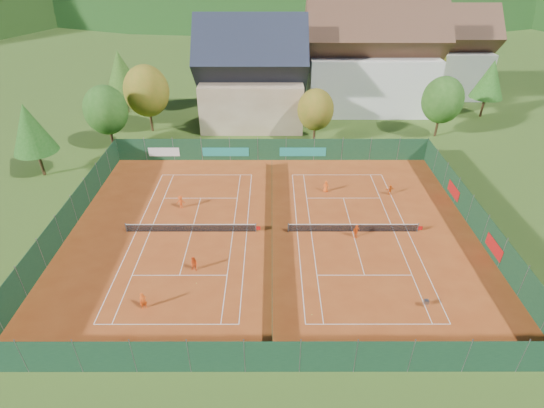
{
  "coord_description": "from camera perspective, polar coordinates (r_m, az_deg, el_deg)",
  "views": [
    {
      "loc": [
        -0.03,
        -34.09,
        24.74
      ],
      "look_at": [
        0.0,
        2.0,
        2.0
      ],
      "focal_mm": 28.0,
      "sensor_mm": 36.0,
      "label": 1
    }
  ],
  "objects": [
    {
      "name": "tree_east_front",
      "position": [
        65.77,
        21.96,
        12.83
      ],
      "size": [
        5.72,
        5.72,
        8.69
      ],
      "color": "#442E18",
      "rests_on": "ground"
    },
    {
      "name": "player_right_near",
      "position": [
        41.74,
        11.24,
        -3.6
      ],
      "size": [
        0.92,
        0.79,
        1.48
      ],
      "primitive_type": "imported",
      "rotation": [
        0.0,
        0.0,
        0.61
      ],
      "color": "#F55D15",
      "rests_on": "ground"
    },
    {
      "name": "player_left_mid",
      "position": [
        37.76,
        -10.45,
        -7.93
      ],
      "size": [
        0.85,
        0.75,
        1.45
      ],
      "primitive_type": "imported",
      "rotation": [
        0.0,
        0.0,
        -0.34
      ],
      "color": "#E64814",
      "rests_on": "ground"
    },
    {
      "name": "tree_east_back",
      "position": [
        80.56,
        19.76,
        17.54
      ],
      "size": [
        7.15,
        7.15,
        10.86
      ],
      "color": "#462B19",
      "rests_on": "ground"
    },
    {
      "name": "player_left_near",
      "position": [
        35.27,
        -16.94,
        -12.35
      ],
      "size": [
        0.68,
        0.6,
        1.56
      ],
      "primitive_type": "imported",
      "rotation": [
        0.0,
        0.0,
        0.51
      ],
      "color": "#EE5515",
      "rests_on": "ground"
    },
    {
      "name": "tree_west_side",
      "position": [
        57.05,
        -29.79,
        8.83
      ],
      "size": [
        5.04,
        5.04,
        9.0
      ],
      "color": "#483019",
      "rests_on": "ground"
    },
    {
      "name": "tree_east_mid",
      "position": [
        76.65,
        27.27,
        14.7
      ],
      "size": [
        5.04,
        5.04,
        9.0
      ],
      "color": "#4A2B1A",
      "rests_on": "ground"
    },
    {
      "name": "hotel_block_b",
      "position": [
        85.6,
        21.58,
        17.9
      ],
      "size": [
        17.28,
        10.0,
        15.5
      ],
      "color": "silver",
      "rests_on": "ground"
    },
    {
      "name": "fence_south",
      "position": [
        29.45,
        0.03,
        -19.89
      ],
      "size": [
        40.0,
        0.04,
        3.0
      ],
      "color": "#133520",
      "rests_on": "ground"
    },
    {
      "name": "tennis_net_left",
      "position": [
        42.55,
        -10.64,
        -3.14
      ],
      "size": [
        13.3,
        0.1,
        1.02
      ],
      "color": "#59595B",
      "rests_on": "ground"
    },
    {
      "name": "tree_west_back",
      "position": [
        74.39,
        -19.68,
        16.44
      ],
      "size": [
        5.6,
        5.6,
        10.0
      ],
      "color": "#4D2E1B",
      "rests_on": "ground"
    },
    {
      "name": "ball_hopper",
      "position": [
        36.17,
        20.05,
        -12.23
      ],
      "size": [
        0.34,
        0.34,
        0.8
      ],
      "color": "slate",
      "rests_on": "ground"
    },
    {
      "name": "loose_ball_1",
      "position": [
        34.0,
        5.39,
        -14.59
      ],
      "size": [
        0.07,
        0.07,
        0.07
      ],
      "primitive_type": "sphere",
      "color": "#CCD833",
      "rests_on": "ground"
    },
    {
      "name": "court_markings_right",
      "position": [
        42.87,
        10.78,
        -3.67
      ],
      "size": [
        11.03,
        23.83,
        0.0
      ],
      "color": "white",
      "rests_on": "ground"
    },
    {
      "name": "player_right_far_a",
      "position": [
        48.72,
        7.25,
        2.37
      ],
      "size": [
        0.77,
        0.6,
        1.4
      ],
      "primitive_type": "imported",
      "rotation": [
        0.0,
        0.0,
        2.9
      ],
      "color": "#F85A16",
      "rests_on": "ground"
    },
    {
      "name": "player_left_far",
      "position": [
        46.46,
        -12.16,
        0.29
      ],
      "size": [
        1.0,
        0.65,
        1.46
      ],
      "primitive_type": "imported",
      "rotation": [
        0.0,
        0.0,
        3.26
      ],
      "color": "#E34A14",
      "rests_on": "ground"
    },
    {
      "name": "clay_pad",
      "position": [
        42.12,
        0.0,
        -3.75
      ],
      "size": [
        40.0,
        32.0,
        0.01
      ],
      "primitive_type": "cube",
      "color": "#A14117",
      "rests_on": "ground"
    },
    {
      "name": "fence_east",
      "position": [
        45.91,
        25.84,
        -1.83
      ],
      "size": [
        0.09,
        32.0,
        3.0
      ],
      "color": "#13341D",
      "rests_on": "ground"
    },
    {
      "name": "ground",
      "position": [
        42.13,
        0.0,
        -3.78
      ],
      "size": [
        600.0,
        600.0,
        0.0
      ],
      "primitive_type": "plane",
      "color": "#335219",
      "rests_on": "ground"
    },
    {
      "name": "loose_ball_0",
      "position": [
        36.91,
        -10.15,
        -10.44
      ],
      "size": [
        0.07,
        0.07,
        0.07
      ],
      "primitive_type": "sphere",
      "color": "#CCD833",
      "rests_on": "ground"
    },
    {
      "name": "tree_center",
      "position": [
        59.86,
        5.88,
        12.51
      ],
      "size": [
        5.01,
        5.01,
        7.6
      ],
      "color": "#49301A",
      "rests_on": "ground"
    },
    {
      "name": "tree_west_front",
      "position": [
        61.5,
        -21.44,
        11.68
      ],
      "size": [
        5.72,
        5.72,
        8.69
      ],
      "color": "#492F1A",
      "rests_on": "ground"
    },
    {
      "name": "player_right_far_b",
      "position": [
        49.71,
        15.59,
        1.87
      ],
      "size": [
        1.15,
        0.59,
        1.19
      ],
      "primitive_type": "imported",
      "rotation": [
        0.0,
        0.0,
        3.36
      ],
      "color": "#DA5813",
      "rests_on": "ground"
    },
    {
      "name": "fence_west",
      "position": [
        45.83,
        -25.88,
        -1.87
      ],
      "size": [
        0.04,
        32.0,
        3.0
      ],
      "color": "#13351E",
      "rests_on": "ground"
    },
    {
      "name": "hotel_block_a",
      "position": [
        73.96,
        13.11,
        17.86
      ],
      "size": [
        21.6,
        11.0,
        17.25
      ],
      "color": "silver",
      "rests_on": "ground"
    },
    {
      "name": "tree_west_mid",
      "position": [
        65.44,
        -16.52,
        14.36
      ],
      "size": [
        6.44,
        6.44,
        9.78
      ],
      "color": "#49321A",
      "rests_on": "ground"
    },
    {
      "name": "court_divider",
      "position": [
        41.83,
        0.0,
        -3.2
      ],
      "size": [
        0.03,
        28.8,
        1.0
      ],
      "color": "#153920",
      "rests_on": "ground"
    },
    {
      "name": "chalet",
      "position": [
        66.66,
        -2.71,
        16.41
      ],
      "size": [
        16.2,
        12.0,
        16.0
      ],
      "color": "beige",
      "rests_on": "ground"
    },
    {
      "name": "mountain_backdrop",
      "position": [
        276.68,
        6.2,
        18.58
      ],
      "size": [
        820.0,
        530.0,
        242.0
      ],
      "color": "black",
      "rests_on": "ground"
    },
    {
      "name": "tennis_net_right",
      "position": [
        42.62,
        11.05,
        -3.13
      ],
      "size": [
        13.3,
        0.1,
        1.02
      ],
      "color": "#59595B",
      "rests_on": "ground"
    },
    {
      "name": "court_markings_left",
      "position": [
        42.86,
        -10.78,
        -3.68
      ],
      "size": [
        11.03,
        23.83,
        0.0
      ],
      "color": "white",
      "rests_on": "ground"
    },
    {
      "name": "fence_north",
      "position": [
        55.23,
        -0.49,
        7.29
      ],
      "size": [
        40.0,
        0.1,
        3.0
      ],
      "color": "#153B22",
      "rests_on": "ground"
    }
  ]
}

